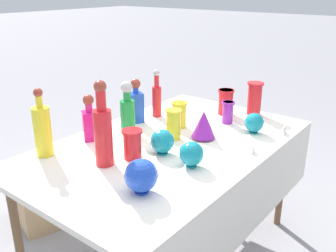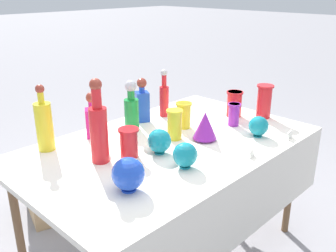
% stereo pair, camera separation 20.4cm
% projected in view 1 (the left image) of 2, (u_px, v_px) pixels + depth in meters
% --- Properties ---
extents(display_table, '(1.66, 1.02, 0.76)m').
position_uv_depth(display_table, '(174.00, 156.00, 2.08)').
color(display_table, white).
rests_on(display_table, ground).
extents(tall_bottle_0, '(0.09, 0.09, 0.36)m').
position_uv_depth(tall_bottle_0, '(43.00, 129.00, 1.88)').
color(tall_bottle_0, yellow).
rests_on(tall_bottle_0, display_table).
extents(tall_bottle_1, '(0.06, 0.06, 0.32)m').
position_uv_depth(tall_bottle_1, '(157.00, 97.00, 2.45)').
color(tall_bottle_1, red).
rests_on(tall_bottle_1, display_table).
extents(tall_bottle_2, '(0.09, 0.09, 0.30)m').
position_uv_depth(tall_bottle_2, '(127.00, 110.00, 2.21)').
color(tall_bottle_2, '#198C38').
rests_on(tall_bottle_2, display_table).
extents(tall_bottle_3, '(0.09, 0.09, 0.42)m').
position_uv_depth(tall_bottle_3, '(103.00, 131.00, 1.77)').
color(tall_bottle_3, red).
rests_on(tall_bottle_3, display_table).
extents(square_decanter_0, '(0.11, 0.11, 0.27)m').
position_uv_depth(square_decanter_0, '(90.00, 121.00, 2.08)').
color(square_decanter_0, '#C61972').
rests_on(square_decanter_0, display_table).
extents(square_decanter_1, '(0.11, 0.11, 0.28)m').
position_uv_depth(square_decanter_1, '(136.00, 103.00, 2.35)').
color(square_decanter_1, blue).
rests_on(square_decanter_1, display_table).
extents(slender_vase_0, '(0.11, 0.11, 0.15)m').
position_uv_depth(slender_vase_0, '(132.00, 143.00, 1.87)').
color(slender_vase_0, red).
rests_on(slender_vase_0, display_table).
extents(slender_vase_1, '(0.11, 0.11, 0.22)m').
position_uv_depth(slender_vase_1, '(255.00, 98.00, 2.50)').
color(slender_vase_1, red).
rests_on(slender_vase_1, display_table).
extents(slender_vase_2, '(0.10, 0.10, 0.16)m').
position_uv_depth(slender_vase_2, '(179.00, 114.00, 2.28)').
color(slender_vase_2, yellow).
rests_on(slender_vase_2, display_table).
extents(slender_vase_3, '(0.09, 0.09, 0.17)m').
position_uv_depth(slender_vase_3, '(173.00, 123.00, 2.10)').
color(slender_vase_3, yellow).
rests_on(slender_vase_3, display_table).
extents(slender_vase_4, '(0.08, 0.08, 0.14)m').
position_uv_depth(slender_vase_4, '(228.00, 111.00, 2.35)').
color(slender_vase_4, purple).
rests_on(slender_vase_4, display_table).
extents(slender_vase_5, '(0.11, 0.11, 0.17)m').
position_uv_depth(slender_vase_5, '(226.00, 101.00, 2.51)').
color(slender_vase_5, red).
rests_on(slender_vase_5, display_table).
extents(fluted_vase_0, '(0.14, 0.14, 0.16)m').
position_uv_depth(fluted_vase_0, '(204.00, 124.00, 2.11)').
color(fluted_vase_0, purple).
rests_on(fluted_vase_0, display_table).
extents(round_bowl_0, '(0.14, 0.14, 0.15)m').
position_uv_depth(round_bowl_0, '(141.00, 176.00, 1.56)').
color(round_bowl_0, blue).
rests_on(round_bowl_0, display_table).
extents(round_bowl_1, '(0.12, 0.12, 0.13)m').
position_uv_depth(round_bowl_1, '(192.00, 154.00, 1.79)').
color(round_bowl_1, teal).
rests_on(round_bowl_1, display_table).
extents(round_bowl_2, '(0.11, 0.11, 0.12)m').
position_uv_depth(round_bowl_2, '(254.00, 123.00, 2.20)').
color(round_bowl_2, teal).
rests_on(round_bowl_2, display_table).
extents(round_bowl_3, '(0.12, 0.12, 0.13)m').
position_uv_depth(round_bowl_3, '(162.00, 141.00, 1.92)').
color(round_bowl_3, teal).
rests_on(round_bowl_3, display_table).
extents(price_tag_left, '(0.05, 0.02, 0.04)m').
position_uv_depth(price_tag_left, '(253.00, 150.00, 1.95)').
color(price_tag_left, white).
rests_on(price_tag_left, display_table).
extents(price_tag_center, '(0.06, 0.02, 0.04)m').
position_uv_depth(price_tag_center, '(284.00, 130.00, 2.20)').
color(price_tag_center, white).
rests_on(price_tag_center, display_table).
extents(cardboard_box_behind_left, '(0.48, 0.50, 0.33)m').
position_uv_depth(cardboard_box_behind_left, '(111.00, 164.00, 3.23)').
color(cardboard_box_behind_left, tan).
rests_on(cardboard_box_behind_left, ground).
extents(cardboard_box_behind_right, '(0.55, 0.51, 0.45)m').
position_uv_depth(cardboard_box_behind_right, '(50.00, 194.00, 2.67)').
color(cardboard_box_behind_right, tan).
rests_on(cardboard_box_behind_right, ground).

